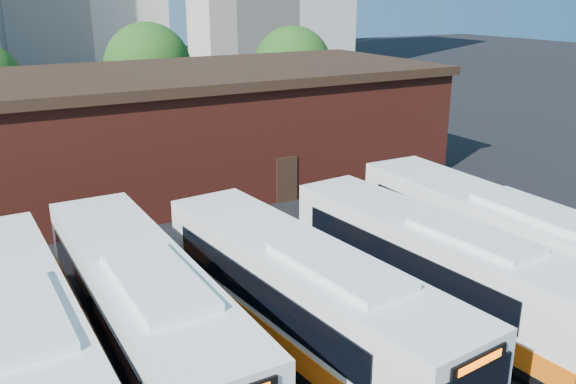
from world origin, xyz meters
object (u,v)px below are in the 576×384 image
bus_west (144,317)px  bus_east (497,245)px  bus_mideast (433,269)px  bus_farwest (22,349)px  bus_midwest (304,303)px

bus_west → bus_east: (12.77, -1.24, 0.01)m
bus_mideast → bus_farwest: bearing=167.6°
bus_farwest → bus_west: bearing=-1.1°
bus_west → bus_mideast: size_ratio=1.04×
bus_mideast → bus_east: bearing=-0.9°
bus_west → bus_midwest: (4.42, -1.51, -0.01)m
bus_west → bus_mideast: bus_west is taller
bus_midwest → bus_mideast: (5.08, -0.00, -0.07)m
bus_mideast → bus_midwest: bearing=174.4°
bus_midwest → bus_mideast: 5.08m
bus_midwest → bus_east: (8.35, 0.27, 0.03)m
bus_mideast → bus_east: bus_east is taller
bus_midwest → bus_east: size_ratio=0.99×
bus_east → bus_midwest: bearing=-177.6°
bus_farwest → bus_west: size_ratio=0.97×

